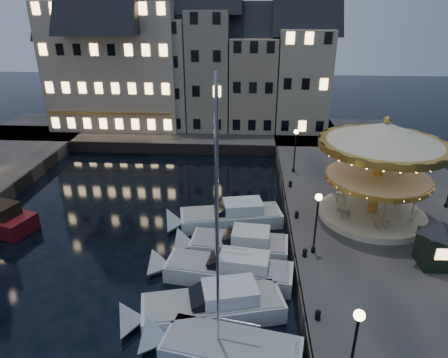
# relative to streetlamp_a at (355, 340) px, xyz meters

# --- Properties ---
(ground) EXTENTS (160.00, 160.00, 0.00)m
(ground) POSITION_rel_streetlamp_a_xyz_m (-7.20, 9.00, -4.02)
(ground) COLOR black
(ground) RESTS_ON ground
(quay_east) EXTENTS (16.00, 56.00, 1.30)m
(quay_east) POSITION_rel_streetlamp_a_xyz_m (6.80, 15.00, -3.37)
(quay_east) COLOR #474442
(quay_east) RESTS_ON ground
(quay_north) EXTENTS (44.00, 12.00, 1.30)m
(quay_north) POSITION_rel_streetlamp_a_xyz_m (-15.20, 37.00, -3.37)
(quay_north) COLOR #474442
(quay_north) RESTS_ON ground
(quaywall_e) EXTENTS (0.15, 44.00, 1.30)m
(quaywall_e) POSITION_rel_streetlamp_a_xyz_m (-1.20, 15.00, -3.37)
(quaywall_e) COLOR #47423A
(quaywall_e) RESTS_ON ground
(quaywall_n) EXTENTS (48.00, 0.15, 1.30)m
(quaywall_n) POSITION_rel_streetlamp_a_xyz_m (-13.20, 31.00, -3.37)
(quaywall_n) COLOR #47423A
(quaywall_n) RESTS_ON ground
(streetlamp_a) EXTENTS (0.44, 0.44, 4.17)m
(streetlamp_a) POSITION_rel_streetlamp_a_xyz_m (0.00, 0.00, 0.00)
(streetlamp_a) COLOR black
(streetlamp_a) RESTS_ON quay_east
(streetlamp_b) EXTENTS (0.44, 0.44, 4.17)m
(streetlamp_b) POSITION_rel_streetlamp_a_xyz_m (0.00, 10.00, 0.00)
(streetlamp_b) COLOR black
(streetlamp_b) RESTS_ON quay_east
(streetlamp_c) EXTENTS (0.44, 0.44, 4.17)m
(streetlamp_c) POSITION_rel_streetlamp_a_xyz_m (0.00, 23.50, 0.00)
(streetlamp_c) COLOR black
(streetlamp_c) RESTS_ON quay_east
(bollard_a) EXTENTS (0.30, 0.30, 0.57)m
(bollard_a) POSITION_rel_streetlamp_a_xyz_m (-0.60, 4.00, -2.41)
(bollard_a) COLOR black
(bollard_a) RESTS_ON quay_east
(bollard_b) EXTENTS (0.30, 0.30, 0.57)m
(bollard_b) POSITION_rel_streetlamp_a_xyz_m (-0.60, 9.50, -2.41)
(bollard_b) COLOR black
(bollard_b) RESTS_ON quay_east
(bollard_c) EXTENTS (0.30, 0.30, 0.57)m
(bollard_c) POSITION_rel_streetlamp_a_xyz_m (-0.60, 14.50, -2.41)
(bollard_c) COLOR black
(bollard_c) RESTS_ON quay_east
(bollard_d) EXTENTS (0.30, 0.30, 0.57)m
(bollard_d) POSITION_rel_streetlamp_a_xyz_m (-0.60, 20.00, -2.41)
(bollard_d) COLOR black
(bollard_d) RESTS_ON quay_east
(townhouse_na) EXTENTS (5.50, 8.00, 12.80)m
(townhouse_na) POSITION_rel_streetlamp_a_xyz_m (-26.70, 39.00, 3.76)
(townhouse_na) COLOR gray
(townhouse_na) RESTS_ON quay_north
(townhouse_nb) EXTENTS (6.16, 8.00, 13.80)m
(townhouse_nb) POSITION_rel_streetlamp_a_xyz_m (-21.25, 39.00, 4.26)
(townhouse_nb) COLOR slate
(townhouse_nb) RESTS_ON quay_north
(townhouse_nc) EXTENTS (6.82, 8.00, 14.80)m
(townhouse_nc) POSITION_rel_streetlamp_a_xyz_m (-15.20, 39.00, 4.76)
(townhouse_nc) COLOR tan
(townhouse_nc) RESTS_ON quay_north
(townhouse_nd) EXTENTS (5.50, 8.00, 15.80)m
(townhouse_nd) POSITION_rel_streetlamp_a_xyz_m (-9.45, 39.00, 5.26)
(townhouse_nd) COLOR gray
(townhouse_nd) RESTS_ON quay_north
(townhouse_ne) EXTENTS (6.16, 8.00, 12.80)m
(townhouse_ne) POSITION_rel_streetlamp_a_xyz_m (-4.00, 39.00, 3.76)
(townhouse_ne) COLOR tan
(townhouse_ne) RESTS_ON quay_north
(townhouse_nf) EXTENTS (6.82, 8.00, 13.80)m
(townhouse_nf) POSITION_rel_streetlamp_a_xyz_m (2.05, 39.00, 4.26)
(townhouse_nf) COLOR tan
(townhouse_nf) RESTS_ON quay_north
(hotel_corner) EXTENTS (17.60, 9.00, 16.80)m
(hotel_corner) POSITION_rel_streetlamp_a_xyz_m (-21.20, 39.00, 5.76)
(hotel_corner) COLOR #C9B594
(hotel_corner) RESTS_ON quay_north
(motorboat_a) EXTENTS (7.83, 3.90, 12.96)m
(motorboat_a) POSITION_rel_streetlamp_a_xyz_m (-5.44, 2.46, -3.48)
(motorboat_a) COLOR silver
(motorboat_a) RESTS_ON ground
(motorboat_b) EXTENTS (8.86, 4.48, 2.15)m
(motorboat_b) POSITION_rel_streetlamp_a_xyz_m (-6.43, 5.17, -3.37)
(motorboat_b) COLOR silver
(motorboat_b) RESTS_ON ground
(motorboat_c) EXTENTS (9.02, 3.45, 11.92)m
(motorboat_c) POSITION_rel_streetlamp_a_xyz_m (-5.75, 8.59, -3.34)
(motorboat_c) COLOR silver
(motorboat_c) RESTS_ON ground
(motorboat_d) EXTENTS (7.73, 3.13, 2.15)m
(motorboat_d) POSITION_rel_streetlamp_a_xyz_m (-5.20, 11.47, -3.38)
(motorboat_d) COLOR silver
(motorboat_d) RESTS_ON ground
(motorboat_e) EXTENTS (8.95, 4.20, 2.15)m
(motorboat_e) POSITION_rel_streetlamp_a_xyz_m (-5.95, 15.37, -3.37)
(motorboat_e) COLOR silver
(motorboat_e) RESTS_ON ground
(carousel) EXTENTS (8.83, 8.83, 7.73)m
(carousel) POSITION_rel_streetlamp_a_xyz_m (4.99, 14.93, 2.37)
(carousel) COLOR beige
(carousel) RESTS_ON quay_east
(ticket_kiosk) EXTENTS (2.92, 2.92, 3.43)m
(ticket_kiosk) POSITION_rel_streetlamp_a_xyz_m (7.12, 9.14, -0.68)
(ticket_kiosk) COLOR black
(ticket_kiosk) RESTS_ON quay_east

